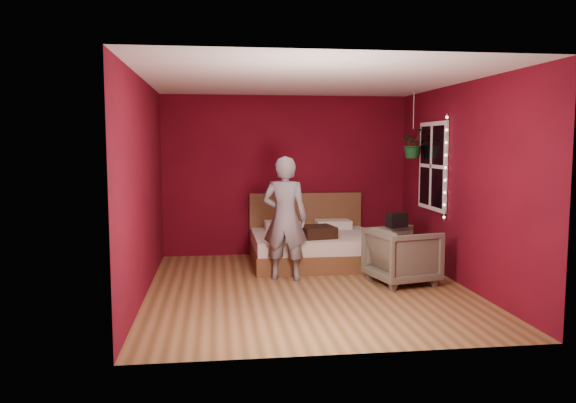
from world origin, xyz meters
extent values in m
plane|color=#9B6D3E|center=(0.00, 0.00, 0.00)|extent=(4.50, 4.50, 0.00)
cube|color=maroon|center=(0.00, 2.26, 1.30)|extent=(4.00, 0.02, 2.60)
cube|color=maroon|center=(0.00, -2.26, 1.30)|extent=(4.00, 0.02, 2.60)
cube|color=maroon|center=(-2.01, 0.00, 1.30)|extent=(0.02, 4.50, 2.60)
cube|color=maroon|center=(2.01, 0.00, 1.30)|extent=(0.02, 4.50, 2.60)
cube|color=silver|center=(0.00, 0.00, 2.61)|extent=(4.00, 4.50, 0.02)
cube|color=white|center=(1.97, 0.90, 1.50)|extent=(0.04, 0.97, 1.27)
cube|color=black|center=(1.96, 0.90, 1.50)|extent=(0.02, 0.85, 1.15)
cube|color=white|center=(1.95, 0.90, 1.50)|extent=(0.03, 0.05, 1.15)
cube|color=white|center=(1.95, 0.90, 1.50)|extent=(0.03, 0.85, 0.05)
cylinder|color=silver|center=(1.94, 0.38, 1.50)|extent=(0.01, 0.01, 1.45)
sphere|color=#FFF2CC|center=(1.94, 0.38, 0.83)|extent=(0.04, 0.04, 0.04)
sphere|color=#FFF2CC|center=(1.94, 0.38, 0.99)|extent=(0.04, 0.04, 0.04)
sphere|color=#FFF2CC|center=(1.94, 0.38, 1.16)|extent=(0.04, 0.04, 0.04)
sphere|color=#FFF2CC|center=(1.94, 0.38, 1.33)|extent=(0.04, 0.04, 0.04)
sphere|color=#FFF2CC|center=(1.94, 0.38, 1.50)|extent=(0.04, 0.04, 0.04)
sphere|color=#FFF2CC|center=(1.94, 0.38, 1.67)|extent=(0.04, 0.04, 0.04)
sphere|color=#FFF2CC|center=(1.94, 0.38, 1.84)|extent=(0.04, 0.04, 0.04)
sphere|color=#FFF2CC|center=(1.94, 0.38, 2.01)|extent=(0.04, 0.04, 0.04)
sphere|color=#FFF2CC|center=(1.94, 0.38, 2.17)|extent=(0.04, 0.04, 0.04)
cube|color=brown|center=(0.32, 1.41, 0.13)|extent=(1.85, 1.57, 0.26)
cube|color=silver|center=(0.32, 1.41, 0.36)|extent=(1.81, 1.54, 0.20)
cube|color=brown|center=(0.32, 2.16, 0.51)|extent=(1.85, 0.07, 1.02)
cube|color=silver|center=(-0.10, 1.94, 0.53)|extent=(0.55, 0.35, 0.13)
cube|color=silver|center=(0.73, 1.94, 0.53)|extent=(0.55, 0.35, 0.13)
imported|color=slate|center=(-0.23, 0.50, 0.83)|extent=(0.70, 0.56, 1.66)
imported|color=#63614E|center=(1.27, 0.10, 0.36)|extent=(0.96, 0.94, 0.73)
cube|color=black|center=(1.22, 0.19, 0.82)|extent=(0.30, 0.21, 0.19)
cube|color=black|center=(0.32, 1.08, 0.54)|extent=(0.54, 0.54, 0.17)
cylinder|color=silver|center=(1.82, 1.33, 2.32)|extent=(0.01, 0.01, 0.56)
imported|color=#195823|center=(1.82, 1.33, 1.82)|extent=(0.48, 0.45, 0.44)
camera|label=1|loc=(-1.14, -6.87, 1.84)|focal=35.00mm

